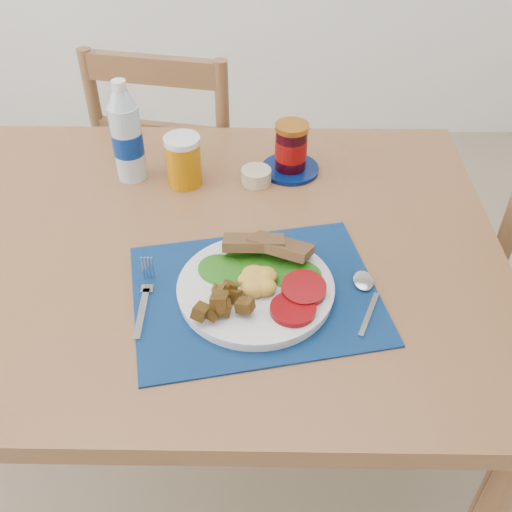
{
  "coord_description": "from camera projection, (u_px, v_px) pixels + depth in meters",
  "views": [
    {
      "loc": [
        0.24,
        -0.69,
        1.48
      ],
      "look_at": [
        0.23,
        0.1,
        0.8
      ],
      "focal_mm": 42.0,
      "sensor_mm": 36.0,
      "label": 1
    }
  ],
  "objects": [
    {
      "name": "water_bottle",
      "position": [
        127.0,
        137.0,
        1.26
      ],
      "size": [
        0.07,
        0.07,
        0.23
      ],
      "color": "#ADBFCC",
      "rests_on": "table"
    },
    {
      "name": "fork",
      "position": [
        145.0,
        297.0,
        1.03
      ],
      "size": [
        0.02,
        0.17,
        0.0
      ],
      "rotation": [
        0.0,
        0.0,
        0.01
      ],
      "color": "#B2B5BA",
      "rests_on": "placemat"
    },
    {
      "name": "chair_far",
      "position": [
        176.0,
        155.0,
        1.76
      ],
      "size": [
        0.47,
        0.46,
        1.1
      ],
      "rotation": [
        0.0,
        0.0,
        2.96
      ],
      "color": "#54361E",
      "rests_on": "ground"
    },
    {
      "name": "ramekin",
      "position": [
        256.0,
        176.0,
        1.3
      ],
      "size": [
        0.07,
        0.07,
        0.03
      ],
      "primitive_type": "cylinder",
      "color": "#C1AE8D",
      "rests_on": "table"
    },
    {
      "name": "placemat",
      "position": [
        256.0,
        293.0,
        1.04
      ],
      "size": [
        0.48,
        0.41,
        0.0
      ],
      "primitive_type": "cube",
      "rotation": [
        0.0,
        0.0,
        0.21
      ],
      "color": "#040E32",
      "rests_on": "table"
    },
    {
      "name": "juice_glass",
      "position": [
        184.0,
        162.0,
        1.28
      ],
      "size": [
        0.08,
        0.08,
        0.1
      ],
      "primitive_type": "cylinder",
      "color": "#B16904",
      "rests_on": "table"
    },
    {
      "name": "spoon",
      "position": [
        365.0,
        292.0,
        1.04
      ],
      "size": [
        0.05,
        0.16,
        0.0
      ],
      "rotation": [
        0.0,
        0.0,
        -0.39
      ],
      "color": "#B2B5BA",
      "rests_on": "placemat"
    },
    {
      "name": "breakfast_plate",
      "position": [
        253.0,
        286.0,
        1.03
      ],
      "size": [
        0.27,
        0.27,
        0.06
      ],
      "rotation": [
        0.0,
        0.0,
        -0.15
      ],
      "color": "silver",
      "rests_on": "placemat"
    },
    {
      "name": "jam_on_saucer",
      "position": [
        291.0,
        151.0,
        1.31
      ],
      "size": [
        0.13,
        0.13,
        0.12
      ],
      "color": "#04154C",
      "rests_on": "table"
    },
    {
      "name": "table",
      "position": [
        143.0,
        273.0,
        1.21
      ],
      "size": [
        1.4,
        0.9,
        0.75
      ],
      "color": "brown",
      "rests_on": "ground"
    }
  ]
}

